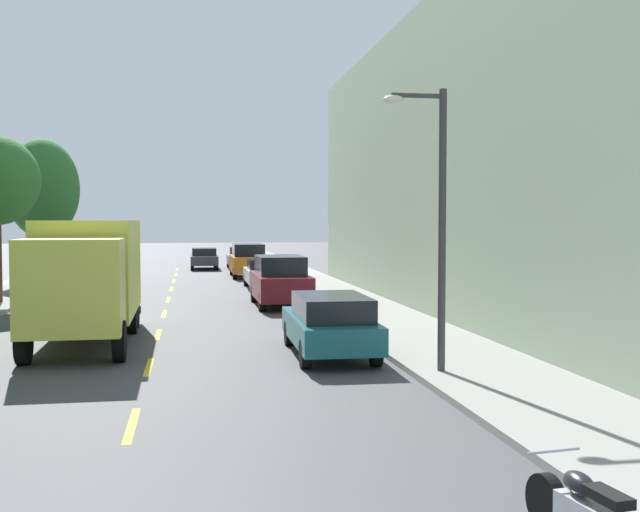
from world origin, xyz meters
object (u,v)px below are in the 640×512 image
(parked_suv_burgundy, at_px, (280,280))
(street_tree_farthest, at_px, (43,189))
(parked_pickup_black, at_px, (71,274))
(parked_wagon_forest, at_px, (118,255))
(street_lamp, at_px, (434,206))
(parked_wagon_teal, at_px, (330,323))
(delivery_box_truck, at_px, (88,273))
(moving_charcoal_sedan, at_px, (204,258))
(parked_hatchback_sky, at_px, (241,258))
(parked_suv_orange, at_px, (248,260))
(parked_sedan_silver, at_px, (265,273))
(parked_hatchback_red, at_px, (99,265))

(parked_suv_burgundy, bearing_deg, street_tree_farthest, 133.28)
(street_tree_farthest, bearing_deg, parked_pickup_black, -64.69)
(parked_suv_burgundy, xyz_separation_m, parked_wagon_forest, (-8.64, 28.31, -0.18))
(street_lamp, bearing_deg, parked_wagon_teal, 120.16)
(delivery_box_truck, distance_m, moving_charcoal_sedan, 31.39)
(street_tree_farthest, height_order, parked_hatchback_sky, street_tree_farthest)
(street_tree_farthest, xyz_separation_m, delivery_box_truck, (4.60, -19.18, -3.00))
(delivery_box_truck, xyz_separation_m, parked_hatchback_sky, (6.06, 30.93, -1.12))
(parked_suv_orange, bearing_deg, parked_sedan_silver, -88.15)
(delivery_box_truck, distance_m, parked_wagon_teal, 6.96)
(delivery_box_truck, xyz_separation_m, parked_suv_burgundy, (6.11, 7.81, -0.89))
(parked_pickup_black, height_order, parked_suv_burgundy, parked_suv_burgundy)
(street_tree_farthest, relative_size, parked_wagon_teal, 1.53)
(parked_sedan_silver, xyz_separation_m, moving_charcoal_sedan, (-2.65, 15.58, 0.00))
(parked_pickup_black, relative_size, parked_hatchback_sky, 1.33)
(parked_pickup_black, distance_m, parked_wagon_teal, 20.37)
(parked_wagon_teal, relative_size, parked_hatchback_sky, 1.18)
(parked_wagon_teal, bearing_deg, parked_sedan_silver, 89.40)
(parked_hatchback_sky, bearing_deg, moving_charcoal_sedan, 174.69)
(parked_suv_orange, height_order, moving_charcoal_sedan, parked_suv_orange)
(parked_wagon_teal, bearing_deg, parked_hatchback_red, 107.30)
(street_tree_farthest, relative_size, parked_wagon_forest, 1.53)
(parked_pickup_black, bearing_deg, moving_charcoal_sedan, 68.56)
(moving_charcoal_sedan, bearing_deg, parked_wagon_teal, -85.92)
(parked_sedan_silver, distance_m, parked_suv_orange, 7.64)
(street_tree_farthest, distance_m, parked_suv_orange, 11.99)
(parked_wagon_teal, xyz_separation_m, parked_hatchback_sky, (0.00, 34.19, -0.05))
(parked_suv_burgundy, distance_m, parked_hatchback_red, 18.53)
(street_lamp, xyz_separation_m, parked_pickup_black, (-10.42, 21.28, -2.76))
(parked_hatchback_sky, bearing_deg, parked_suv_burgundy, -89.87)
(moving_charcoal_sedan, bearing_deg, parked_hatchback_red, -131.32)
(parked_wagon_teal, relative_size, parked_sedan_silver, 1.05)
(parked_wagon_teal, bearing_deg, parked_wagon_forest, 102.30)
(street_lamp, height_order, parked_wagon_forest, street_lamp)
(parked_hatchback_sky, bearing_deg, parked_sedan_silver, -89.27)
(parked_suv_burgundy, bearing_deg, parked_wagon_forest, 106.97)
(parked_pickup_black, relative_size, parked_suv_burgundy, 1.10)
(street_lamp, relative_size, parked_sedan_silver, 1.30)
(parked_wagon_forest, bearing_deg, parked_sedan_silver, -66.85)
(parked_wagon_teal, relative_size, moving_charcoal_sedan, 1.05)
(street_tree_farthest, xyz_separation_m, street_lamp, (12.33, -25.32, -1.29))
(parked_hatchback_red, height_order, parked_suv_orange, parked_suv_orange)
(parked_hatchback_red, height_order, parked_hatchback_sky, same)
(parked_wagon_teal, distance_m, parked_hatchback_red, 28.78)
(parked_suv_burgundy, xyz_separation_m, parked_hatchback_red, (-8.61, 16.41, -0.23))
(street_tree_farthest, bearing_deg, parked_suv_burgundy, -46.72)
(delivery_box_truck, xyz_separation_m, parked_pickup_black, (-2.69, 15.14, -1.05))
(parked_sedan_silver, bearing_deg, parked_wagon_forest, 113.15)
(moving_charcoal_sedan, bearing_deg, delivery_box_truck, -96.59)
(street_tree_farthest, bearing_deg, delivery_box_truck, -76.52)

